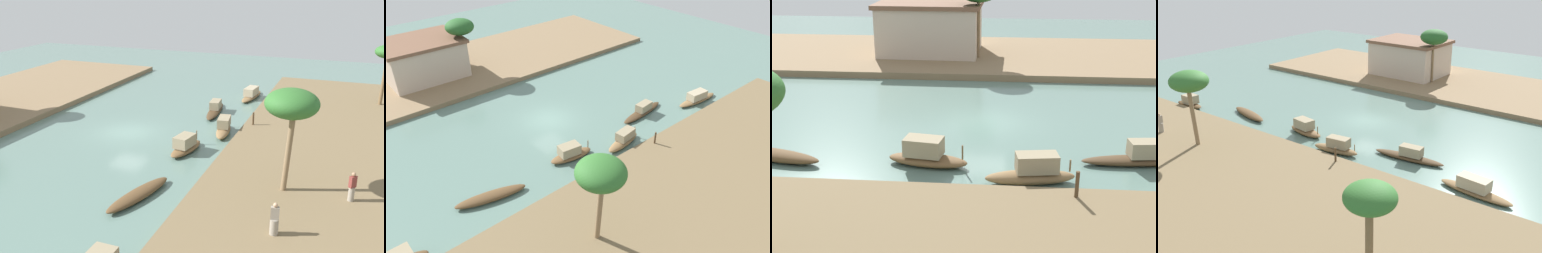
{
  "view_description": "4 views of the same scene",
  "coord_description": "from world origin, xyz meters",
  "views": [
    {
      "loc": [
        -26.9,
        -15.44,
        11.16
      ],
      "look_at": [
        0.54,
        -5.03,
        0.9
      ],
      "focal_mm": 40.31,
      "sensor_mm": 36.0,
      "label": 1
    },
    {
      "loc": [
        -16.69,
        -23.45,
        17.55
      ],
      "look_at": [
        0.4,
        -3.54,
        0.85
      ],
      "focal_mm": 35.79,
      "sensor_mm": 36.0,
      "label": 2
    },
    {
      "loc": [
        1.25,
        -25.52,
        9.15
      ],
      "look_at": [
        -0.71,
        -2.87,
        0.8
      ],
      "focal_mm": 48.92,
      "sensor_mm": 36.0,
      "label": 3
    },
    {
      "loc": [
        21.75,
        -30.12,
        13.47
      ],
      "look_at": [
        0.78,
        -3.37,
        0.63
      ],
      "focal_mm": 42.85,
      "sensor_mm": 36.0,
      "label": 4
    }
  ],
  "objects": [
    {
      "name": "sampan_open_hull",
      "position": [
        12.7,
        -6.54,
        0.42
      ],
      "size": [
        4.8,
        1.48,
        1.11
      ],
      "rotation": [
        0.0,
        0.0,
        -0.1
      ],
      "color": "brown",
      "rests_on": "river_water"
    },
    {
      "name": "river_water",
      "position": [
        0.0,
        0.0,
        0.0
      ],
      "size": [
        72.13,
        72.13,
        0.0
      ],
      "primitive_type": "plane",
      "color": "slate",
      "rests_on": "ground"
    },
    {
      "name": "sampan_midstream",
      "position": [
        -2.07,
        -5.55,
        0.47
      ],
      "size": [
        3.55,
        1.62,
        1.22
      ],
      "rotation": [
        0.0,
        0.0,
        -0.15
      ],
      "color": "brown",
      "rests_on": "river_water"
    },
    {
      "name": "palm_tree_left_near",
      "position": [
        -6.03,
        -12.81,
        5.13
      ],
      "size": [
        2.73,
        2.73,
        5.52
      ],
      "color": "#7F6647",
      "rests_on": "riverbank_left"
    },
    {
      "name": "person_on_near_bank",
      "position": [
        -6.02,
        -16.08,
        1.14
      ],
      "size": [
        0.43,
        0.43,
        1.56
      ],
      "rotation": [
        0.0,
        0.0,
        5.54
      ],
      "color": "gray",
      "rests_on": "riverbank_left"
    },
    {
      "name": "mooring_post",
      "position": [
        3.78,
        -8.78,
        0.94
      ],
      "size": [
        0.14,
        0.14,
        0.98
      ],
      "primitive_type": "cylinder",
      "color": "#4C3823",
      "rests_on": "riverbank_left"
    },
    {
      "name": "person_by_mooring",
      "position": [
        -10.38,
        -13.01,
        1.06
      ],
      "size": [
        0.44,
        0.44,
        1.54
      ],
      "rotation": [
        0.0,
        0.0,
        1.73
      ],
      "color": "gray",
      "rests_on": "riverbank_left"
    },
    {
      "name": "sampan_with_tall_canopy",
      "position": [
        -8.85,
        -5.56,
        0.23
      ],
      "size": [
        4.87,
        2.09,
        0.46
      ],
      "rotation": [
        0.0,
        0.0,
        -0.24
      ],
      "color": "brown",
      "rests_on": "river_water"
    },
    {
      "name": "riverbank_left",
      "position": [
        0.0,
        -14.88,
        0.22
      ],
      "size": [
        42.36,
        13.58,
        0.45
      ],
      "primitive_type": "cube",
      "color": "brown",
      "rests_on": "ground"
    },
    {
      "name": "sampan_upstream_small",
      "position": [
        2.32,
        -6.89,
        0.47
      ],
      "size": [
        3.65,
        1.47,
        1.22
      ],
      "rotation": [
        0.0,
        0.0,
        0.14
      ],
      "color": "brown",
      "rests_on": "river_water"
    },
    {
      "name": "sampan_downstream_large",
      "position": [
        7.07,
        -4.69,
        0.35
      ],
      "size": [
        5.25,
        1.53,
        1.05
      ],
      "rotation": [
        0.0,
        0.0,
        0.11
      ],
      "color": "#47331E",
      "rests_on": "river_water"
    }
  ]
}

